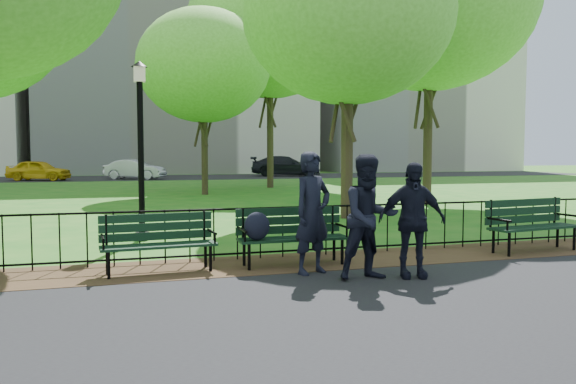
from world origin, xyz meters
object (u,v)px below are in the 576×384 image
object	(u,v)px
person_mid	(369,217)
person_right	(412,220)
tree_far_c	(204,66)
person_left	(312,213)
taxi	(39,170)
tree_near_e	(348,14)
tree_far_e	(270,27)
park_bench_left_a	(158,236)
lamppost	(141,143)
sedan_dark	(286,166)
sedan_silver	(135,169)
tree_mid_e	(430,0)
park_bench_right_a	(530,219)
park_bench_main	(277,228)

from	to	relation	value
person_mid	person_right	xyz separation A→B (m)	(0.65, -0.05, -0.06)
tree_far_c	person_left	world-z (taller)	tree_far_c
taxi	tree_far_c	bearing A→B (deg)	-131.68
tree_near_e	person_left	distance (m)	8.76
tree_far_e	person_mid	size ratio (longest dim) A/B	6.67
park_bench_left_a	person_mid	size ratio (longest dim) A/B	0.97
lamppost	person_left	xyz separation A→B (m)	(2.33, -4.14, -1.09)
park_bench_left_a	lamppost	size ratio (longest dim) A/B	0.47
tree_far_c	taxi	xyz separation A→B (m)	(-8.68, 15.42, -4.88)
person_mid	sedan_dark	xyz separation A→B (m)	(8.98, 34.82, -0.11)
lamppost	park_bench_left_a	bearing A→B (deg)	-87.96
person_mid	sedan_silver	bearing A→B (deg)	93.07
person_mid	lamppost	bearing A→B (deg)	120.96
taxi	sedan_silver	distance (m)	6.10
tree_mid_e	person_mid	size ratio (longest dim) A/B	5.71
person_right	taxi	bearing A→B (deg)	118.46
lamppost	tree_near_e	bearing A→B (deg)	23.78
tree_far_e	person_left	size ratio (longest dim) A/B	6.53
park_bench_left_a	park_bench_right_a	world-z (taller)	park_bench_right_a
park_bench_left_a	person_right	distance (m)	3.80
tree_near_e	tree_far_e	size ratio (longest dim) A/B	0.68
park_bench_right_a	tree_far_c	bearing A→B (deg)	95.77
park_bench_left_a	person_right	size ratio (longest dim) A/B	1.04
person_right	tree_far_c	bearing A→B (deg)	104.47
tree_near_e	tree_far_c	xyz separation A→B (m)	(-2.53, 9.98, -0.04)
park_bench_main	lamppost	bearing A→B (deg)	119.14
tree_mid_e	tree_near_e	bearing A→B (deg)	-144.77
park_bench_left_a	sedan_silver	distance (m)	31.36
tree_mid_e	tree_far_e	size ratio (longest dim) A/B	0.86
park_bench_main	person_left	bearing A→B (deg)	-61.48
tree_mid_e	taxi	bearing A→B (deg)	124.83
park_bench_left_a	tree_far_e	size ratio (longest dim) A/B	0.15
tree_far_e	sedan_dark	world-z (taller)	tree_far_e
tree_far_e	park_bench_main	bearing A→B (deg)	-104.50
person_right	sedan_silver	size ratio (longest dim) A/B	0.41
tree_far_c	sedan_dark	distance (m)	20.28
park_bench_left_a	lamppost	world-z (taller)	lamppost
person_left	sedan_silver	world-z (taller)	person_left
lamppost	sedan_silver	bearing A→B (deg)	88.91
person_mid	sedan_silver	size ratio (longest dim) A/B	0.44
park_bench_left_a	sedan_dark	world-z (taller)	sedan_dark
person_mid	tree_near_e	bearing A→B (deg)	68.61
sedan_dark	person_mid	bearing A→B (deg)	-177.23
park_bench_main	sedan_dark	distance (m)	35.01
tree_near_e	tree_far_e	world-z (taller)	tree_far_e
lamppost	tree_far_c	bearing A→B (deg)	75.99
park_bench_right_a	park_bench_left_a	bearing A→B (deg)	171.84
park_bench_main	person_right	distance (m)	2.14
tree_near_e	tree_far_c	distance (m)	10.30
park_bench_right_a	tree_far_c	world-z (taller)	tree_far_c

